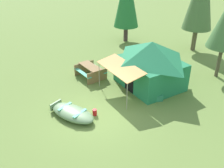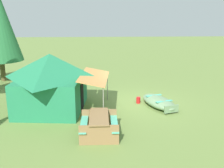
{
  "view_description": "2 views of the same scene",
  "coord_description": "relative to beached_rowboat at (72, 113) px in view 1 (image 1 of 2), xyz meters",
  "views": [
    {
      "loc": [
        8.63,
        -5.47,
        7.25
      ],
      "look_at": [
        -0.33,
        1.18,
        1.17
      ],
      "focal_mm": 40.75,
      "sensor_mm": 36.0,
      "label": 1
    },
    {
      "loc": [
        -12.67,
        1.91,
        4.45
      ],
      "look_at": [
        -0.7,
        1.29,
        1.22
      ],
      "focal_mm": 41.97,
      "sensor_mm": 36.0,
      "label": 2
    }
  ],
  "objects": [
    {
      "name": "beached_rowboat",
      "position": [
        0.0,
        0.0,
        0.0
      ],
      "size": [
        2.69,
        1.83,
        0.45
      ],
      "color": "#6A8A60",
      "rests_on": "ground_plane"
    },
    {
      "name": "picnic_table",
      "position": [
        -3.03,
        2.96,
        0.25
      ],
      "size": [
        1.76,
        1.42,
        0.78
      ],
      "color": "olive",
      "rests_on": "ground_plane"
    },
    {
      "name": "fuel_can",
      "position": [
        0.53,
        0.94,
        -0.08
      ],
      "size": [
        0.3,
        0.3,
        0.32
      ],
      "primitive_type": "cylinder",
      "rotation": [
        0.0,
        0.0,
        5.51
      ],
      "color": "red",
      "rests_on": "ground_plane"
    },
    {
      "name": "ground_plane",
      "position": [
        0.54,
        1.04,
        -0.24
      ],
      "size": [
        80.0,
        80.0,
        0.0
      ],
      "primitive_type": "plane",
      "color": "olive"
    },
    {
      "name": "cooler_box",
      "position": [
        1.41,
        4.36,
        -0.07
      ],
      "size": [
        0.48,
        0.56,
        0.33
      ],
      "primitive_type": "cube",
      "rotation": [
        0.0,
        0.0,
        1.14
      ],
      "color": "#2C845E",
      "rests_on": "ground_plane"
    },
    {
      "name": "canvas_cabin_tent",
      "position": [
        -0.11,
        5.17,
        1.15
      ],
      "size": [
        3.95,
        4.5,
        2.68
      ],
      "color": "#227B4F",
      "rests_on": "ground_plane"
    }
  ]
}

